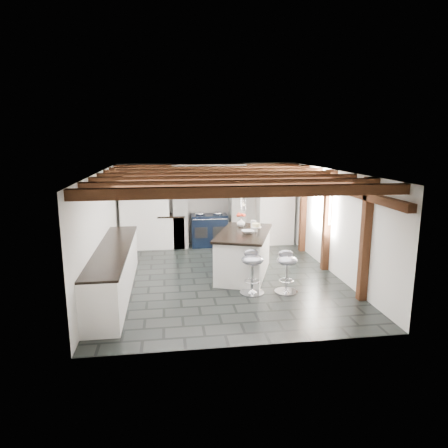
{
  "coord_description": "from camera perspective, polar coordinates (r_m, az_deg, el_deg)",
  "views": [
    {
      "loc": [
        -1.13,
        -8.21,
        2.94
      ],
      "look_at": [
        0.1,
        0.4,
        1.1
      ],
      "focal_mm": 32.0,
      "sensor_mm": 36.0,
      "label": 1
    }
  ],
  "objects": [
    {
      "name": "range_cooker",
      "position": [
        11.23,
        -2.14,
        -0.8
      ],
      "size": [
        1.0,
        0.63,
        0.99
      ],
      "color": "black",
      "rests_on": "ground"
    },
    {
      "name": "ground",
      "position": [
        8.8,
        -0.28,
        -7.58
      ],
      "size": [
        6.0,
        6.0,
        0.0
      ],
      "primitive_type": "plane",
      "color": "black",
      "rests_on": "ground"
    },
    {
      "name": "room_shell",
      "position": [
        9.83,
        -4.94,
        0.9
      ],
      "size": [
        6.0,
        6.03,
        6.0
      ],
      "color": "white",
      "rests_on": "ground"
    },
    {
      "name": "bar_stool_far",
      "position": [
        7.75,
        4.03,
        -6.11
      ],
      "size": [
        0.49,
        0.49,
        0.88
      ],
      "rotation": [
        0.0,
        0.0,
        0.16
      ],
      "color": "silver",
      "rests_on": "ground"
    },
    {
      "name": "kitchen_island",
      "position": [
        8.83,
        2.83,
        -4.14
      ],
      "size": [
        1.64,
        2.2,
        1.3
      ],
      "rotation": [
        0.0,
        0.0,
        -0.35
      ],
      "color": "white",
      "rests_on": "ground"
    },
    {
      "name": "bar_stool_near",
      "position": [
        7.89,
        8.95,
        -6.09
      ],
      "size": [
        0.46,
        0.46,
        0.84
      ],
      "rotation": [
        0.0,
        0.0,
        -0.12
      ],
      "color": "silver",
      "rests_on": "ground"
    }
  ]
}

